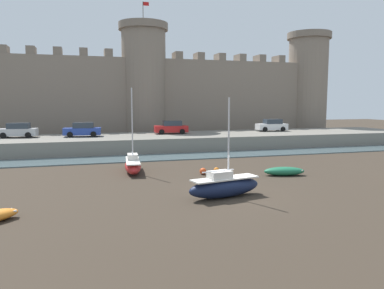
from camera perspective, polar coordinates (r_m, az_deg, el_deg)
The scene contains 13 objects.
ground_plane at distance 23.03m, azimuth 6.55°, elevation -7.62°, with size 160.00×160.00×0.00m, color #382D23.
water_channel at distance 38.04m, azimuth -2.86°, elevation -1.87°, with size 80.00×4.50×0.10m, color slate.
quay_road at distance 44.97m, azimuth -5.01°, elevation 0.41°, with size 66.37×10.00×1.64m, color slate.
castle at distance 55.40m, azimuth -7.30°, elevation 8.25°, with size 61.41×7.04×19.74m.
rowboat_foreground_right at distance 29.49m, azimuth 13.88°, elevation -3.94°, with size 3.28×1.75×0.66m.
sailboat_midflat_right at distance 22.25m, azimuth 4.97°, elevation -6.32°, with size 4.93×2.26×5.87m.
sailboat_near_channel_right at distance 30.27m, azimuth -9.01°, elevation -3.08°, with size 1.73×5.06×6.70m.
mooring_buoy_mid_mud at distance 29.03m, azimuth 1.68°, elevation -4.09°, with size 0.52×0.52×0.52m, color #E04C1E.
mooring_buoy_off_centre at distance 29.76m, azimuth 3.74°, elevation -3.91°, with size 0.44×0.44×0.44m, color orange.
car_quay_west at distance 46.60m, azimuth -3.17°, elevation 2.61°, with size 4.22×2.12×1.62m.
car_quay_east at distance 44.46m, azimuth -16.34°, elevation 2.17°, with size 4.22×2.12×1.62m.
car_quay_centre_west at distance 51.77m, azimuth 12.07°, elevation 2.87°, with size 4.22×2.12×1.62m.
car_quay_centre_east at distance 45.88m, azimuth -25.02°, elevation 1.94°, with size 4.22×2.12×1.62m.
Camera 1 is at (-8.72, -20.56, 5.63)m, focal length 35.00 mm.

